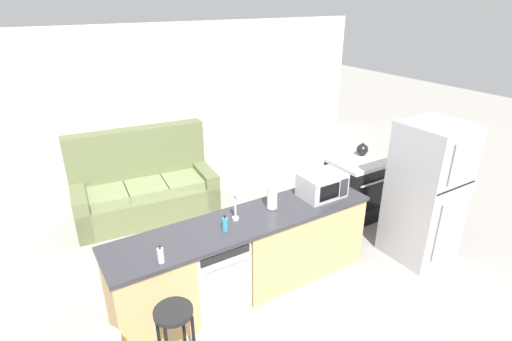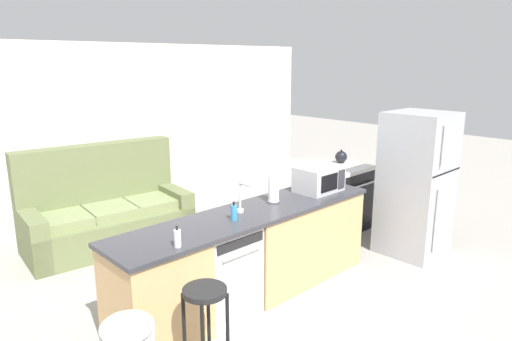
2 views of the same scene
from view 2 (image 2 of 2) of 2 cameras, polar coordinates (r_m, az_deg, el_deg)
name	(u,v)px [view 2 (image 2 of 2)]	position (r m, az deg, el deg)	size (l,w,h in m)	color
ground_plane	(240,301)	(4.68, -1.97, -16.04)	(24.00, 24.00, 0.00)	gray
wall_back	(80,125)	(7.91, -21.09, 5.37)	(10.00, 0.06, 2.60)	silver
kitchen_counter	(258,255)	(4.63, 0.24, -10.52)	(2.94, 0.66, 0.90)	tan
dishwasher	(220,270)	(4.34, -4.53, -12.31)	(0.58, 0.61, 0.84)	silver
stove_range	(340,197)	(6.47, 10.44, -3.34)	(0.76, 0.68, 0.90)	black
refrigerator	(416,184)	(5.81, 19.38, -1.61)	(0.72, 0.73, 1.73)	#A8AAB2
microwave	(319,179)	(5.08, 7.86, -1.04)	(0.50, 0.37, 0.28)	#B7B7BC
sink_faucet	(241,199)	(4.33, -1.88, -3.63)	(0.07, 0.18, 0.30)	silver
paper_towel_roll	(274,189)	(4.64, 2.22, -2.35)	(0.14, 0.14, 0.28)	#4C4C51
soap_bottle	(234,213)	(4.15, -2.78, -5.27)	(0.06, 0.06, 0.18)	#338CCC
dish_soap_bottle	(177,238)	(3.63, -9.79, -8.34)	(0.06, 0.06, 0.18)	silver
kettle	(341,157)	(6.54, 10.60, 1.68)	(0.21, 0.17, 0.19)	black
bar_stool	(205,314)	(3.46, -6.34, -17.45)	(0.32, 0.32, 0.74)	black
couch	(105,214)	(6.19, -18.30, -5.15)	(2.08, 1.10, 1.27)	#667047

